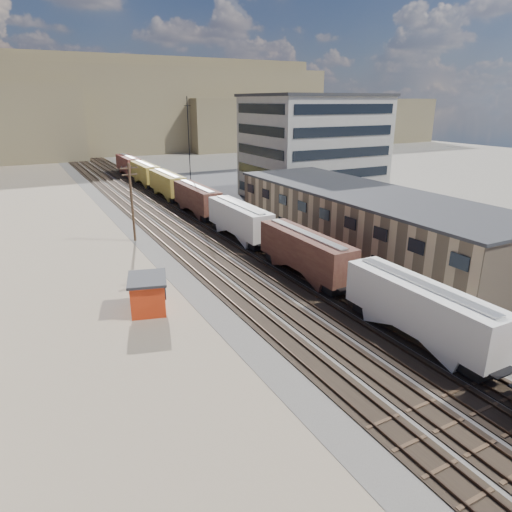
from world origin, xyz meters
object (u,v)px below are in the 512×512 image
maintenance_shed (148,294)px  parked_car_blue (300,192)px  freight_train (216,207)px  utility_pole_north (132,201)px

maintenance_shed → parked_car_blue: size_ratio=0.79×
parked_car_blue → freight_train: bearing=152.0°
utility_pole_north → maintenance_shed: size_ratio=2.05×
maintenance_shed → parked_car_blue: 52.97m
utility_pole_north → parked_car_blue: bearing=22.4°
utility_pole_north → parked_car_blue: size_ratio=1.62×
utility_pole_north → maintenance_shed: (-4.07, -21.22, -3.74)m
utility_pole_north → parked_car_blue: utility_pole_north is taller
parked_car_blue → maintenance_shed: bearing=165.4°
freight_train → parked_car_blue: bearing=29.0°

